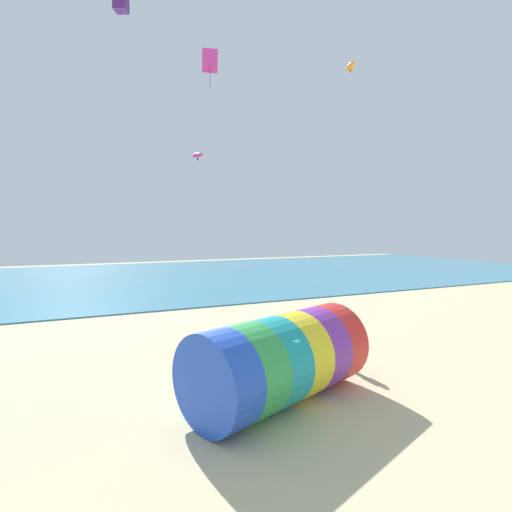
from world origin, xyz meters
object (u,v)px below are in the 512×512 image
object	(u,v)px
kite_orange_parafoil	(350,67)
kite_magenta_diamond	(210,61)
kite_handler	(348,348)
kite_magenta_parafoil	(198,155)
giant_inflatable_tube	(280,359)

from	to	relation	value
kite_orange_parafoil	kite_magenta_diamond	bearing A→B (deg)	141.35
kite_handler	kite_orange_parafoil	bearing A→B (deg)	55.05
kite_handler	kite_magenta_parafoil	distance (m)	18.96
giant_inflatable_tube	kite_orange_parafoil	distance (m)	13.77
kite_magenta_parafoil	kite_magenta_diamond	size ratio (longest dim) A/B	0.64
kite_orange_parafoil	kite_magenta_parafoil	bearing A→B (deg)	104.45
giant_inflatable_tube	kite_magenta_diamond	size ratio (longest dim) A/B	3.80
kite_orange_parafoil	kite_magenta_diamond	world-z (taller)	kite_magenta_diamond
kite_handler	kite_magenta_parafoil	world-z (taller)	kite_magenta_parafoil
kite_handler	kite_orange_parafoil	xyz separation A→B (m)	(1.49, 2.14, 12.59)
kite_magenta_parafoil	kite_orange_parafoil	bearing A→B (deg)	-75.55
kite_magenta_parafoil	giant_inflatable_tube	bearing A→B (deg)	-96.98
kite_handler	kite_magenta_parafoil	size ratio (longest dim) A/B	1.42
kite_magenta_parafoil	kite_magenta_diamond	world-z (taller)	kite_magenta_diamond
kite_orange_parafoil	giant_inflatable_tube	bearing A→B (deg)	-146.03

